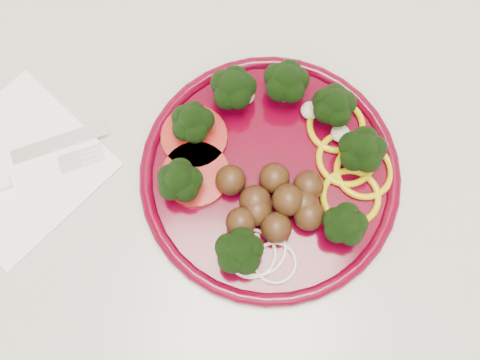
{
  "coord_description": "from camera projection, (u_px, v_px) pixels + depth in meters",
  "views": [
    {
      "loc": [
        0.04,
        1.49,
        1.49
      ],
      "look_at": [
        0.03,
        1.67,
        0.92
      ],
      "focal_mm": 45.0,
      "sensor_mm": 36.0,
      "label": 1
    }
  ],
  "objects": [
    {
      "name": "plate",
      "position": [
        271.0,
        170.0,
        0.6
      ],
      "size": [
        0.27,
        0.27,
        0.06
      ],
      "rotation": [
        0.0,
        0.0,
        -0.13
      ],
      "color": "#4B0012",
      "rests_on": "counter"
    },
    {
      "name": "napkin",
      "position": [
        17.0,
        166.0,
        0.62
      ],
      "size": [
        0.22,
        0.22,
        0.0
      ],
      "primitive_type": "cube",
      "rotation": [
        0.0,
        0.0,
        0.86
      ],
      "color": "white",
      "rests_on": "counter"
    },
    {
      "name": "counter",
      "position": [
        223.0,
        240.0,
        1.06
      ],
      "size": [
        2.4,
        0.6,
        0.9
      ],
      "color": "beige",
      "rests_on": "ground"
    }
  ]
}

